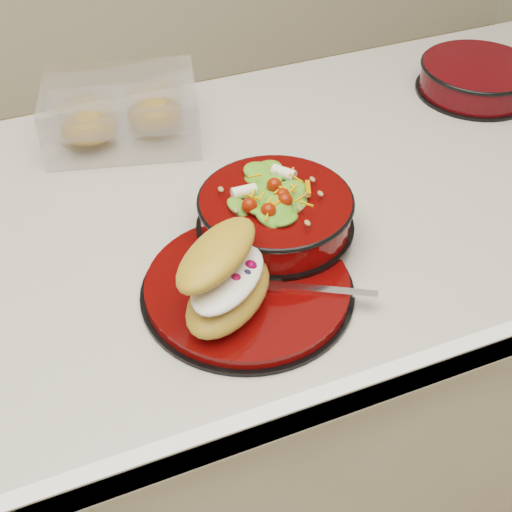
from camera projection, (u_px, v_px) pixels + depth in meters
name	position (u px, v px, depth m)	size (l,w,h in m)	color
island_counter	(326.00, 363.00, 1.39)	(1.24, 0.74, 0.90)	white
dinner_plate	(248.00, 287.00, 0.90)	(0.27, 0.27, 0.02)	black
salad_bowl	(275.00, 208.00, 0.95)	(0.22, 0.22, 0.09)	black
croissant	(226.00, 277.00, 0.84)	(0.17, 0.17, 0.09)	#B67937
fork	(309.00, 288.00, 0.88)	(0.15, 0.09, 0.00)	silver
pastry_box	(122.00, 113.00, 1.15)	(0.28, 0.23, 0.09)	white
extra_bowl	(477.00, 77.00, 1.27)	(0.21, 0.21, 0.05)	black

